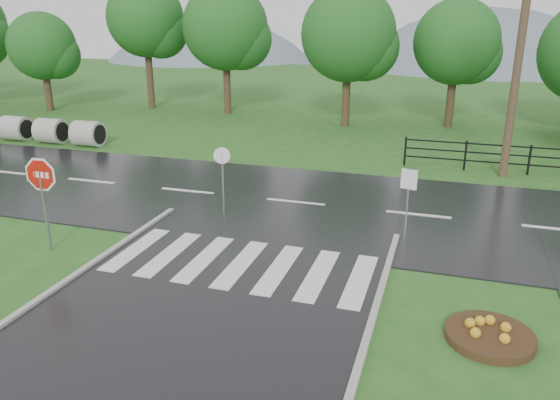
% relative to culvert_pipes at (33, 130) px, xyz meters
% --- Properties ---
extents(ground, '(120.00, 120.00, 0.00)m').
position_rel_culvert_pipes_xyz_m(ground, '(14.85, -15.00, -0.60)').
color(ground, '#27591D').
rests_on(ground, ground).
extents(main_road, '(90.00, 8.00, 0.04)m').
position_rel_culvert_pipes_xyz_m(main_road, '(14.85, -5.00, -0.60)').
color(main_road, black).
rests_on(main_road, ground).
extents(crosswalk, '(6.50, 2.80, 0.02)m').
position_rel_culvert_pipes_xyz_m(crosswalk, '(14.85, -10.00, -0.54)').
color(crosswalk, silver).
rests_on(crosswalk, ground).
extents(fence_west, '(9.58, 0.08, 1.20)m').
position_rel_culvert_pipes_xyz_m(fence_west, '(22.60, 1.00, 0.12)').
color(fence_west, black).
rests_on(fence_west, ground).
extents(hills, '(102.00, 48.00, 48.00)m').
position_rel_culvert_pipes_xyz_m(hills, '(18.34, 50.00, -16.14)').
color(hills, slate).
rests_on(hills, ground).
extents(treeline, '(83.20, 5.20, 10.00)m').
position_rel_culvert_pipes_xyz_m(treeline, '(15.85, 9.00, -0.60)').
color(treeline, '#1A551D').
rests_on(treeline, ground).
extents(culvert_pipes, '(7.60, 1.20, 1.20)m').
position_rel_culvert_pipes_xyz_m(culvert_pipes, '(0.00, 0.00, 0.00)').
color(culvert_pipes, '#9E9B93').
rests_on(culvert_pipes, ground).
extents(stop_sign, '(1.21, 0.07, 2.71)m').
position_rel_culvert_pipes_xyz_m(stop_sign, '(9.64, -10.64, 1.29)').
color(stop_sign, '#939399').
rests_on(stop_sign, ground).
extents(flower_bed, '(1.70, 1.70, 0.34)m').
position_rel_culvert_pipes_xyz_m(flower_bed, '(20.67, -11.62, -0.47)').
color(flower_bed, '#332111').
rests_on(flower_bed, ground).
extents(reg_sign_small, '(0.45, 0.14, 2.05)m').
position_rel_culvert_pipes_xyz_m(reg_sign_small, '(18.62, -7.05, 0.86)').
color(reg_sign_small, '#939399').
rests_on(reg_sign_small, ground).
extents(reg_sign_round, '(0.49, 0.17, 2.20)m').
position_rel_culvert_pipes_xyz_m(reg_sign_round, '(13.04, -6.82, 0.80)').
color(reg_sign_round, '#939399').
rests_on(reg_sign_round, ground).
extents(utility_pole_east, '(1.56, 0.62, 9.06)m').
position_rel_culvert_pipes_xyz_m(utility_pole_east, '(21.66, 0.50, 4.00)').
color(utility_pole_east, '#473523').
rests_on(utility_pole_east, ground).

